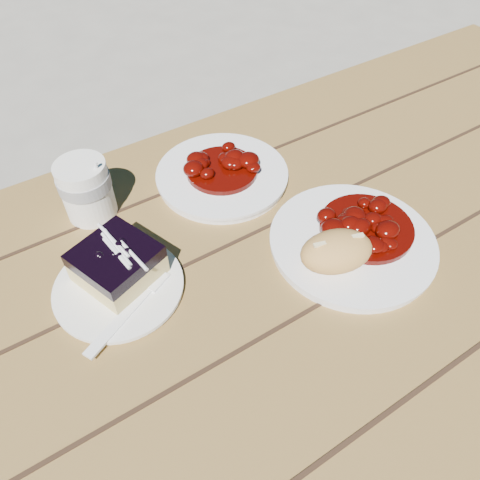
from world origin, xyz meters
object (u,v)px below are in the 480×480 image
picnic_table (238,348)px  second_plate (222,176)px  dessert_plate (119,288)px  coffee_cup (86,190)px  main_plate (352,243)px  blueberry_cake (117,263)px  bread_roll (336,251)px

picnic_table → second_plate: second_plate is taller
dessert_plate → coffee_cup: size_ratio=1.79×
dessert_plate → second_plate: size_ratio=0.79×
picnic_table → main_plate: (0.19, -0.02, 0.17)m
picnic_table → blueberry_cake: (-0.13, 0.11, 0.20)m
blueberry_cake → coffee_cup: size_ratio=1.28×
picnic_table → bread_roll: (0.13, -0.04, 0.20)m
second_plate → bread_roll: bearing=-83.7°
picnic_table → dessert_plate: dessert_plate is taller
dessert_plate → second_plate: second_plate is taller
picnic_table → main_plate: main_plate is taller
dessert_plate → picnic_table: bearing=-33.1°
picnic_table → blueberry_cake: bearing=140.7°
dessert_plate → second_plate: bearing=27.2°
dessert_plate → coffee_cup: coffee_cup is taller
bread_roll → dessert_plate: bearing=153.9°
picnic_table → dessert_plate: 0.24m
second_plate → coffee_cup: bearing=169.0°
main_plate → blueberry_cake: blueberry_cake is taller
bread_roll → blueberry_cake: 0.30m
picnic_table → blueberry_cake: 0.26m
main_plate → bread_roll: 0.07m
bread_roll → second_plate: bearing=96.3°
bread_roll → coffee_cup: bearing=129.3°
bread_roll → coffee_cup: (-0.25, 0.30, 0.01)m
picnic_table → blueberry_cake: size_ratio=15.89×
coffee_cup → picnic_table: bearing=-66.3°
coffee_cup → blueberry_cake: bearing=-95.8°
blueberry_cake → second_plate: bearing=5.6°
bread_roll → dessert_plate: size_ratio=0.60×
bread_roll → blueberry_cake: bearing=150.5°
picnic_table → main_plate: bearing=-7.0°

